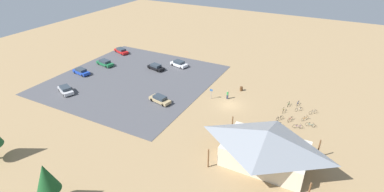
{
  "coord_description": "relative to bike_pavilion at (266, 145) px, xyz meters",
  "views": [
    {
      "loc": [
        -15.94,
        45.83,
        28.06
      ],
      "look_at": [
        6.97,
        2.16,
        1.2
      ],
      "focal_mm": 27.28,
      "sensor_mm": 36.0,
      "label": 1
    }
  ],
  "objects": [
    {
      "name": "bicycle_teal_back_row",
      "position": [
        -4.56,
        -12.36,
        -2.65
      ],
      "size": [
        1.65,
        0.48,
        0.83
      ],
      "color": "black",
      "rests_on": "ground"
    },
    {
      "name": "bicycle_blue_edge_south",
      "position": [
        -1.38,
        -18.93,
        -2.63
      ],
      "size": [
        0.48,
        1.66,
        0.78
      ],
      "color": "black",
      "rests_on": "ground"
    },
    {
      "name": "car_silver_back_corner",
      "position": [
        41.63,
        -1.84,
        -2.26
      ],
      "size": [
        4.88,
        3.51,
        1.39
      ],
      "color": "#BCBCC1",
      "rests_on": "parking_lot_asphalt"
    },
    {
      "name": "parking_lot_asphalt",
      "position": [
        33.42,
        -13.46,
        -2.98
      ],
      "size": [
        33.34,
        34.04,
        0.05
      ],
      "primitive_type": "cube",
      "color": "#4C4C51",
      "rests_on": "ground"
    },
    {
      "name": "car_blue_near_entry",
      "position": [
        45.84,
        -10.08,
        -2.27
      ],
      "size": [
        4.6,
        2.42,
        1.38
      ],
      "color": "#1E42B2",
      "rests_on": "parking_lot_asphalt"
    },
    {
      "name": "car_tan_inner_stall",
      "position": [
        22.35,
        -7.46,
        -2.27
      ],
      "size": [
        4.75,
        2.62,
        1.38
      ],
      "color": "tan",
      "rests_on": "parking_lot_asphalt"
    },
    {
      "name": "bike_pavilion",
      "position": [
        0.0,
        0.0,
        0.0
      ],
      "size": [
        13.43,
        9.48,
        5.41
      ],
      "color": "beige",
      "rests_on": "ground"
    },
    {
      "name": "bicycle_yellow_front_row",
      "position": [
        0.53,
        -15.09,
        -2.62
      ],
      "size": [
        0.48,
        1.8,
        0.85
      ],
      "color": "black",
      "rests_on": "ground"
    },
    {
      "name": "bicycle_black_yard_left",
      "position": [
        0.5,
        -12.02,
        -2.64
      ],
      "size": [
        0.97,
        1.47,
        0.82
      ],
      "color": "black",
      "rests_on": "ground"
    },
    {
      "name": "trash_bin",
      "position": [
        10.13,
        -19.51,
        -2.55
      ],
      "size": [
        0.6,
        0.6,
        0.9
      ],
      "primitive_type": "cylinder",
      "color": "brown",
      "rests_on": "ground"
    },
    {
      "name": "bicycle_white_yard_right",
      "position": [
        -1.94,
        -16.7,
        -2.65
      ],
      "size": [
        1.21,
        1.25,
        0.8
      ],
      "color": "black",
      "rests_on": "ground"
    },
    {
      "name": "car_white_mid_lot",
      "position": [
        28.07,
        -24.72,
        -2.25
      ],
      "size": [
        4.63,
        2.84,
        1.42
      ],
      "color": "white",
      "rests_on": "parking_lot_asphalt"
    },
    {
      "name": "ground",
      "position": [
        10.12,
        -12.87,
        -3.0
      ],
      "size": [
        160.0,
        160.0,
        0.0
      ],
      "primitive_type": "plane",
      "color": "#9E7F56",
      "rests_on": "ground"
    },
    {
      "name": "bicycle_green_yard_front",
      "position": [
        0.12,
        -17.8,
        -2.65
      ],
      "size": [
        0.48,
        1.65,
        0.8
      ],
      "color": "black",
      "rests_on": "ground"
    },
    {
      "name": "bicycle_red_lone_west",
      "position": [
        -1.19,
        -12.55,
        -2.62
      ],
      "size": [
        0.69,
        1.71,
        0.85
      ],
      "color": "black",
      "rests_on": "ground"
    },
    {
      "name": "bicycle_purple_near_porch",
      "position": [
        -2.77,
        -10.85,
        -2.63
      ],
      "size": [
        1.63,
        0.67,
        0.86
      ],
      "color": "black",
      "rests_on": "ground"
    },
    {
      "name": "car_black_far_end",
      "position": [
        31.97,
        -20.38,
        -2.28
      ],
      "size": [
        4.58,
        2.65,
        1.35
      ],
      "color": "black",
      "rests_on": "parking_lot_asphalt"
    },
    {
      "name": "visitor_crossing_yard",
      "position": [
        11.4,
        -14.89,
        -2.07
      ],
      "size": [
        0.36,
        0.36,
        1.76
      ],
      "color": "#2D3347",
      "rests_on": "ground"
    },
    {
      "name": "bicycle_orange_by_bin",
      "position": [
        -3.43,
        -14.02,
        -2.65
      ],
      "size": [
        0.95,
        1.52,
        0.79
      ],
      "color": "black",
      "rests_on": "ground"
    },
    {
      "name": "lot_sign",
      "position": [
        14.27,
        -13.44,
        -1.59
      ],
      "size": [
        0.56,
        0.08,
        2.2
      ],
      "color": "#99999E",
      "rests_on": "ground"
    },
    {
      "name": "car_green_front_row",
      "position": [
        44.66,
        -16.7,
        -2.26
      ],
      "size": [
        5.01,
        2.76,
        1.39
      ],
      "color": "#1E6B3D",
      "rests_on": "parking_lot_asphalt"
    },
    {
      "name": "pine_west",
      "position": [
        20.24,
        18.94,
        1.13
      ],
      "size": [
        2.72,
        2.72,
        6.01
      ],
      "color": "brown",
      "rests_on": "ground"
    },
    {
      "name": "car_red_by_curb",
      "position": [
        46.85,
        -25.53,
        -2.28
      ],
      "size": [
        5.1,
        3.28,
        1.35
      ],
      "color": "red",
      "rests_on": "parking_lot_asphalt"
    },
    {
      "name": "bicycle_silver_mid_cluster",
      "position": [
        -4.38,
        -16.84,
        -2.63
      ],
      "size": [
        1.26,
        1.29,
        0.84
      ],
      "color": "black",
      "rests_on": "ground"
    },
    {
      "name": "bicycle_blue_lone_east",
      "position": [
        0.11,
        -9.81,
        -2.64
      ],
      "size": [
        0.48,
        1.63,
        0.76
      ],
      "color": "black",
      "rests_on": "ground"
    }
  ]
}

